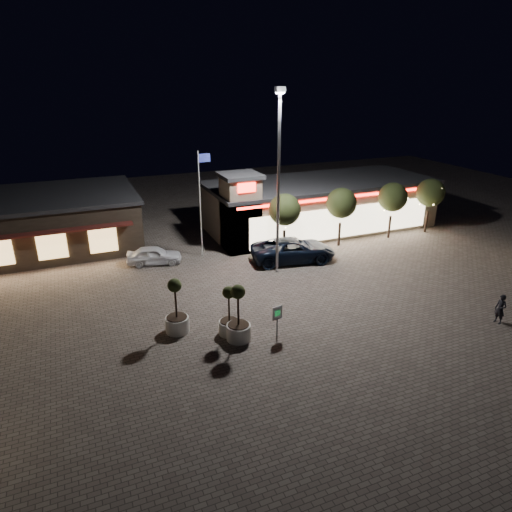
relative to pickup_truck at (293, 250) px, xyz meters
name	(u,v)px	position (x,y,z in m)	size (l,w,h in m)	color
ground	(306,332)	(-4.01, -9.46, -0.87)	(90.00, 90.00, 0.00)	#685C54
retail_building	(316,204)	(5.49, 6.36, 1.34)	(20.40, 8.40, 6.10)	gray
restaurant_building	(31,222)	(-18.01, 10.52, 1.29)	(16.40, 11.00, 4.30)	#382D23
floodlight_pole	(279,174)	(-2.01, -1.46, 6.15)	(0.60, 0.40, 12.38)	gray
flagpole	(201,196)	(-5.92, 3.54, 3.87)	(0.95, 0.10, 8.00)	white
string_tree_a	(285,210)	(-0.01, 1.54, 2.69)	(2.42, 2.42, 4.79)	#332319
string_tree_b	(341,203)	(4.99, 1.54, 2.69)	(2.42, 2.42, 4.79)	#332319
string_tree_c	(393,197)	(9.99, 1.54, 2.69)	(2.42, 2.42, 4.79)	#332319
string_tree_d	(430,193)	(13.99, 1.54, 2.69)	(2.42, 2.42, 4.79)	#332319
pickup_truck	(293,250)	(0.00, 0.00, 0.00)	(2.89, 6.26, 1.74)	black
white_sedan	(154,255)	(-9.72, 3.43, -0.20)	(1.59, 3.95, 1.35)	white
pedestrian	(500,309)	(6.46, -12.74, -0.01)	(0.63, 0.41, 1.73)	black
planter_left	(177,316)	(-10.43, -6.70, 0.10)	(1.28, 1.28, 3.15)	white
planter_mid	(229,319)	(-7.90, -8.01, 0.00)	(1.14, 1.14, 2.81)	white
planter_right	(238,323)	(-7.65, -8.73, 0.11)	(1.29, 1.29, 3.17)	white
valet_sign	(277,315)	(-5.65, -9.23, 0.38)	(0.59, 0.16, 1.79)	gray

